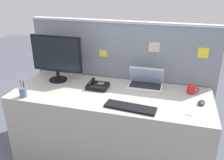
% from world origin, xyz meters
% --- Properties ---
extents(ground_plane, '(10.00, 10.00, 0.00)m').
position_xyz_m(ground_plane, '(0.00, 0.00, 0.00)').
color(ground_plane, '#4C515B').
extents(desk, '(1.99, 0.78, 0.76)m').
position_xyz_m(desk, '(0.00, 0.00, 0.38)').
color(desk, '#ADA89E').
rests_on(desk, ground_plane).
extents(cubicle_divider, '(2.09, 0.08, 1.41)m').
position_xyz_m(cubicle_divider, '(0.00, 0.43, 0.71)').
color(cubicle_divider, gray).
rests_on(cubicle_divider, ground_plane).
extents(desktop_monitor, '(0.58, 0.20, 0.51)m').
position_xyz_m(desktop_monitor, '(-0.66, 0.16, 1.04)').
color(desktop_monitor, black).
rests_on(desktop_monitor, desk).
extents(laptop, '(0.36, 0.24, 0.21)m').
position_xyz_m(laptop, '(0.32, 0.25, 0.81)').
color(laptop, silver).
rests_on(laptop, desk).
extents(desk_phone, '(0.21, 0.18, 0.08)m').
position_xyz_m(desk_phone, '(-0.17, 0.08, 0.79)').
color(desk_phone, black).
rests_on(desk_phone, desk).
extents(keyboard_main, '(0.47, 0.18, 0.02)m').
position_xyz_m(keyboard_main, '(0.25, -0.26, 0.77)').
color(keyboard_main, black).
rests_on(keyboard_main, desk).
extents(computer_mouse_right_hand, '(0.09, 0.11, 0.03)m').
position_xyz_m(computer_mouse_right_hand, '(0.87, -0.01, 0.77)').
color(computer_mouse_right_hand, '#232328').
rests_on(computer_mouse_right_hand, desk).
extents(pen_cup, '(0.07, 0.07, 0.18)m').
position_xyz_m(pen_cup, '(-0.79, -0.31, 0.81)').
color(pen_cup, '#4C7093').
rests_on(pen_cup, desk).
extents(cell_phone_white_slab, '(0.11, 0.15, 0.01)m').
position_xyz_m(cell_phone_white_slab, '(0.78, -0.18, 0.76)').
color(cell_phone_white_slab, silver).
rests_on(cell_phone_white_slab, desk).
extents(coffee_mug, '(0.12, 0.08, 0.09)m').
position_xyz_m(coffee_mug, '(0.78, 0.21, 0.80)').
color(coffee_mug, red).
rests_on(coffee_mug, desk).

